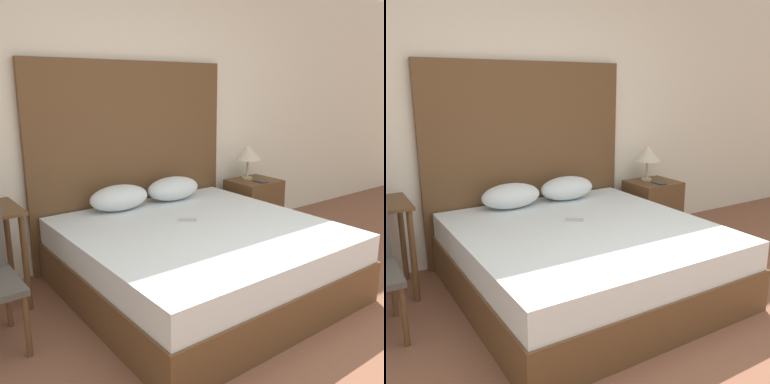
% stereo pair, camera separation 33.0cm
% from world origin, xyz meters
% --- Properties ---
extents(wall_back, '(10.00, 0.06, 2.70)m').
position_xyz_m(wall_back, '(0.00, 2.55, 1.35)').
color(wall_back, silver).
rests_on(wall_back, ground_plane).
extents(bed, '(1.88, 1.94, 0.53)m').
position_xyz_m(bed, '(0.04, 1.48, 0.26)').
color(bed, brown).
rests_on(bed, ground_plane).
extents(headboard, '(1.97, 0.05, 1.79)m').
position_xyz_m(headboard, '(0.04, 2.47, 0.90)').
color(headboard, brown).
rests_on(headboard, ground_plane).
extents(pillow_left, '(0.53, 0.31, 0.22)m').
position_xyz_m(pillow_left, '(-0.25, 2.24, 0.63)').
color(pillow_left, silver).
rests_on(pillow_left, bed).
extents(pillow_right, '(0.53, 0.31, 0.22)m').
position_xyz_m(pillow_right, '(0.32, 2.24, 0.63)').
color(pillow_right, silver).
rests_on(pillow_right, bed).
extents(phone_on_bed, '(0.16, 0.15, 0.01)m').
position_xyz_m(phone_on_bed, '(0.04, 1.64, 0.53)').
color(phone_on_bed, '#B7B7BC').
rests_on(phone_on_bed, bed).
extents(nightstand, '(0.50, 0.44, 0.59)m').
position_xyz_m(nightstand, '(1.34, 2.18, 0.30)').
color(nightstand, brown).
rests_on(nightstand, ground_plane).
extents(table_lamp, '(0.29, 0.29, 0.37)m').
position_xyz_m(table_lamp, '(1.32, 2.27, 0.88)').
color(table_lamp, tan).
rests_on(table_lamp, nightstand).
extents(phone_on_nightstand, '(0.08, 0.15, 0.01)m').
position_xyz_m(phone_on_nightstand, '(1.32, 2.07, 0.60)').
color(phone_on_nightstand, '#232328').
rests_on(phone_on_nightstand, nightstand).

